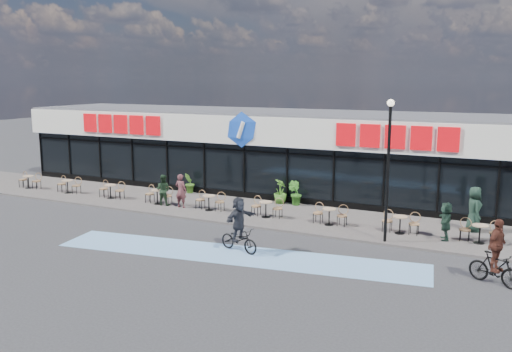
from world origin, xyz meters
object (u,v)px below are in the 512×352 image
at_px(cyclist_b, 496,259).
at_px(potted_plant_mid, 295,193).
at_px(cyclist_a, 239,228).
at_px(bistro_set_0, 30,180).
at_px(pedestrian_b, 474,209).
at_px(potted_plant_left, 190,183).
at_px(patron_right, 163,190).
at_px(potted_plant_right, 280,191).
at_px(patron_left, 181,191).
at_px(lamp_post, 388,159).
at_px(pedestrian_a, 446,221).

bearing_deg(cyclist_b, potted_plant_mid, 143.79).
bearing_deg(cyclist_a, bistro_set_0, 163.60).
xyz_separation_m(potted_plant_mid, pedestrian_b, (8.57, -1.19, 0.34)).
distance_m(potted_plant_left, patron_right, 3.04).
bearing_deg(potted_plant_mid, cyclist_a, -83.99).
bearing_deg(cyclist_b, cyclist_a, -176.22).
relative_size(potted_plant_mid, patron_right, 0.78).
xyz_separation_m(potted_plant_left, cyclist_a, (7.17, -7.70, 0.24)).
xyz_separation_m(potted_plant_left, potted_plant_right, (5.54, -0.02, 0.04)).
height_order(bistro_set_0, pedestrian_b, pedestrian_b).
bearing_deg(patron_left, cyclist_b, 163.97).
distance_m(lamp_post, patron_left, 10.80).
bearing_deg(pedestrian_a, lamp_post, -68.22).
relative_size(potted_plant_mid, pedestrian_b, 0.64).
bearing_deg(pedestrian_a, patron_right, -99.53).
distance_m(lamp_post, potted_plant_right, 8.13).
relative_size(potted_plant_left, cyclist_a, 0.55).
xyz_separation_m(potted_plant_mid, potted_plant_right, (-0.82, 0.02, 0.00)).
height_order(pedestrian_b, cyclist_a, cyclist_a).
distance_m(lamp_post, potted_plant_mid, 7.49).
height_order(bistro_set_0, potted_plant_right, potted_plant_right).
relative_size(potted_plant_mid, potted_plant_right, 1.00).
relative_size(bistro_set_0, potted_plant_right, 1.24).
relative_size(lamp_post, pedestrian_a, 3.65).
bearing_deg(pedestrian_b, patron_right, 76.49).
bearing_deg(bistro_set_0, patron_right, -0.90).
distance_m(potted_plant_mid, patron_left, 5.76).
xyz_separation_m(cyclist_a, cyclist_b, (8.85, 0.58, -0.05)).
height_order(lamp_post, patron_left, lamp_post).
height_order(potted_plant_left, cyclist_a, cyclist_a).
xyz_separation_m(potted_plant_right, patron_left, (-4.07, -3.04, 0.23)).
bearing_deg(bistro_set_0, pedestrian_b, 3.84).
xyz_separation_m(pedestrian_a, pedestrian_b, (0.91, 1.80, 0.19)).
distance_m(lamp_post, cyclist_b, 5.58).
xyz_separation_m(potted_plant_left, pedestrian_a, (14.02, -3.03, 0.19)).
relative_size(patron_left, patron_right, 1.08).
distance_m(patron_right, pedestrian_a, 13.66).
height_order(bistro_set_0, potted_plant_mid, potted_plant_mid).
height_order(lamp_post, potted_plant_mid, lamp_post).
xyz_separation_m(potted_plant_left, patron_right, (0.36, -3.01, 0.21)).
bearing_deg(potted_plant_left, bistro_set_0, -162.88).
height_order(patron_right, pedestrian_b, pedestrian_b).
bearing_deg(potted_plant_left, potted_plant_right, -0.19).
distance_m(potted_plant_left, pedestrian_a, 14.35).
bearing_deg(patron_left, patron_right, -3.05).
distance_m(bistro_set_0, potted_plant_right, 15.08).
xyz_separation_m(patron_left, pedestrian_b, (13.46, 1.83, 0.11)).
bearing_deg(patron_left, cyclist_a, 140.41).
relative_size(bistro_set_0, cyclist_b, 0.72).
bearing_deg(pedestrian_b, cyclist_b, 170.05).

